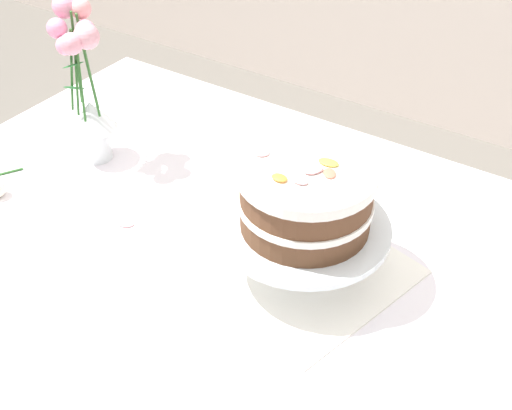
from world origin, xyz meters
TOP-DOWN VIEW (x-y plane):
  - dining_table at (0.00, -0.02)m, footprint 1.40×1.00m
  - linen_napkin at (0.14, 0.03)m, footprint 0.39×0.39m
  - cake_stand at (0.14, 0.03)m, footprint 0.29×0.29m
  - layer_cake at (0.14, 0.03)m, footprint 0.22×0.22m
  - flower_vase at (-0.41, 0.09)m, footprint 0.12×0.11m
  - loose_petal_0 at (-0.21, -0.05)m, footprint 0.04×0.03m

SIDE VIEW (x-z plane):
  - dining_table at x=0.00m, z-range 0.28..1.02m
  - linen_napkin at x=0.14m, z-range 0.74..0.74m
  - loose_petal_0 at x=-0.21m, z-range 0.74..0.74m
  - cake_stand at x=0.14m, z-range 0.77..0.87m
  - layer_cake at x=0.14m, z-range 0.84..0.96m
  - flower_vase at x=-0.41m, z-range 0.73..1.08m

